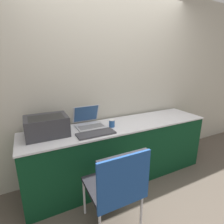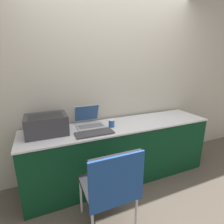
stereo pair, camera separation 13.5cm
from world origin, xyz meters
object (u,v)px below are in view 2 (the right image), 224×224
(laptop_left, at_px, (89,121))
(chair, at_px, (112,184))
(coffee_cup, at_px, (112,123))
(external_keyboard, at_px, (94,133))
(printer, at_px, (46,124))

(laptop_left, height_order, chair, laptop_left)
(coffee_cup, bearing_deg, chair, -112.82)
(chair, bearing_deg, laptop_left, 86.60)
(chair, bearing_deg, external_keyboard, 87.06)
(printer, distance_m, external_keyboard, 0.56)
(chair, bearing_deg, printer, 120.46)
(printer, bearing_deg, laptop_left, 8.46)
(laptop_left, distance_m, chair, 0.93)
(laptop_left, bearing_deg, printer, -171.54)
(laptop_left, height_order, coffee_cup, laptop_left)
(coffee_cup, xyz_separation_m, chair, (-0.30, -0.72, -0.30))
(printer, xyz_separation_m, coffee_cup, (0.77, -0.08, -0.07))
(laptop_left, xyz_separation_m, coffee_cup, (0.25, -0.16, -0.01))
(external_keyboard, bearing_deg, laptop_left, 85.71)
(printer, distance_m, coffee_cup, 0.78)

